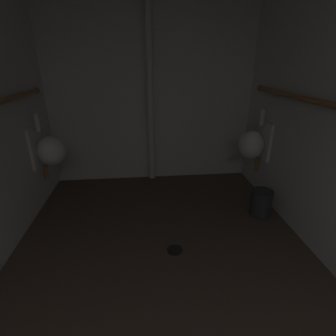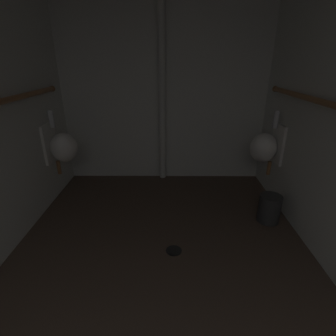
# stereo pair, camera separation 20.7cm
# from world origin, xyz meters

# --- Properties ---
(floor) EXTENTS (2.74, 3.82, 0.08)m
(floor) POSITION_xyz_m (0.00, 1.85, -0.04)
(floor) COLOR #47382D
(floor) RESTS_ON ground
(wall_back) EXTENTS (2.74, 0.06, 2.44)m
(wall_back) POSITION_xyz_m (0.00, 3.73, 1.22)
(wall_back) COLOR silver
(wall_back) RESTS_ON ground
(urinal_left_mid) EXTENTS (0.32, 0.30, 0.76)m
(urinal_left_mid) POSITION_xyz_m (-1.16, 3.12, 0.64)
(urinal_left_mid) COLOR silver
(urinal_right_mid) EXTENTS (0.32, 0.30, 0.76)m
(urinal_right_mid) POSITION_xyz_m (1.16, 3.12, 0.64)
(urinal_right_mid) COLOR silver
(standpipe_back_wall) EXTENTS (0.09, 0.09, 2.39)m
(standpipe_back_wall) POSITION_xyz_m (-0.02, 3.62, 1.22)
(standpipe_back_wall) COLOR silver
(standpipe_back_wall) RESTS_ON ground
(floor_drain) EXTENTS (0.14, 0.14, 0.01)m
(floor_drain) POSITION_xyz_m (0.11, 2.13, 0.00)
(floor_drain) COLOR black
(floor_drain) RESTS_ON ground
(waste_bin) EXTENTS (0.22, 0.22, 0.29)m
(waste_bin) POSITION_xyz_m (1.09, 2.60, 0.15)
(waste_bin) COLOR #2D2D2D
(waste_bin) RESTS_ON ground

